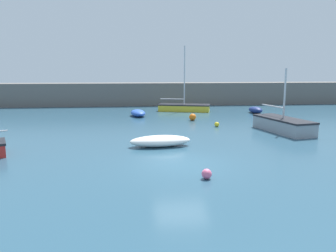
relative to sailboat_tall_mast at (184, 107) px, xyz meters
The scene contains 10 objects.
ground_plane 19.91m from the sailboat_tall_mast, 99.16° to the right, with size 120.00×120.00×0.20m, color #284C60.
harbor_breakwater 7.55m from the sailboat_tall_mast, 115.01° to the left, with size 67.55×3.12×2.74m, color #66605B.
sailboat_tall_mast is the anchor object (origin of this frame).
dinghy_near_pier 7.35m from the sailboat_tall_mast, 19.59° to the right, with size 1.34×2.12×0.66m.
sailboat_twin_hulled 13.48m from the sailboat_tall_mast, 67.74° to the right, with size 2.77×5.26×4.45m.
rowboat_white_midwater 6.06m from the sailboat_tall_mast, 144.55° to the right, with size 1.75×2.82×0.63m.
open_tender_yellow 16.47m from the sailboat_tall_mast, 103.53° to the right, with size 3.58×1.62×0.64m.
mooring_buoy_yellow 9.96m from the sailboat_tall_mast, 84.12° to the right, with size 0.37×0.37×0.37m, color yellow.
mooring_buoy_orange 6.62m from the sailboat_tall_mast, 92.44° to the right, with size 0.60×0.60×0.60m, color orange.
mooring_buoy_pink 21.98m from the sailboat_tall_mast, 96.43° to the right, with size 0.41×0.41×0.41m, color #EA668C.
Camera 1 is at (-2.15, -14.57, 4.32)m, focal length 35.00 mm.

